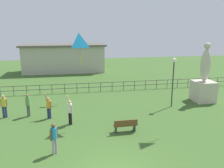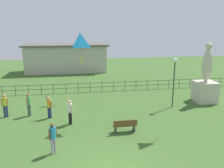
{
  "view_description": "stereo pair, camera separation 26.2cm",
  "coord_description": "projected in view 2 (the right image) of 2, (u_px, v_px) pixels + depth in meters",
  "views": [
    {
      "loc": [
        -1.66,
        -9.02,
        6.43
      ],
      "look_at": [
        1.08,
        5.96,
        2.72
      ],
      "focal_mm": 37.42,
      "sensor_mm": 36.0,
      "label": 1
    },
    {
      "loc": [
        -1.4,
        -9.06,
        6.43
      ],
      "look_at": [
        1.08,
        5.96,
        2.72
      ],
      "focal_mm": 37.42,
      "sensor_mm": 36.0,
      "label": 2
    }
  ],
  "objects": [
    {
      "name": "park_bench",
      "position": [
        125.0,
        125.0,
        14.59
      ],
      "size": [
        1.51,
        0.43,
        0.85
      ],
      "color": "brown",
      "rests_on": "ground_plane"
    },
    {
      "name": "lamppost",
      "position": [
        174.0,
        71.0,
        18.68
      ],
      "size": [
        0.36,
        0.36,
        4.06
      ],
      "color": "#38383D",
      "rests_on": "ground_plane"
    },
    {
      "name": "person_2",
      "position": [
        5.0,
        104.0,
        16.97
      ],
      "size": [
        0.51,
        0.32,
        1.71
      ],
      "color": "navy",
      "rests_on": "ground_plane"
    },
    {
      "name": "person_1",
      "position": [
        53.0,
        136.0,
        12.02
      ],
      "size": [
        0.38,
        0.39,
        1.69
      ],
      "color": "#99999E",
      "rests_on": "ground_plane"
    },
    {
      "name": "person_4",
      "position": [
        49.0,
        106.0,
        16.79
      ],
      "size": [
        0.46,
        0.35,
        1.85
      ],
      "color": "navy",
      "rests_on": "ground_plane"
    },
    {
      "name": "kite_1",
      "position": [
        80.0,
        42.0,
        20.8
      ],
      "size": [
        1.27,
        1.07,
        2.73
      ],
      "color": "#198CD1"
    },
    {
      "name": "statue_monument",
      "position": [
        205.0,
        84.0,
        20.38
      ],
      "size": [
        1.74,
        1.74,
        5.18
      ],
      "color": "beige",
      "rests_on": "ground_plane"
    },
    {
      "name": "person_3",
      "position": [
        29.0,
        103.0,
        17.18
      ],
      "size": [
        0.32,
        0.5,
        1.71
      ],
      "color": "#3F4C47",
      "rests_on": "ground_plane"
    },
    {
      "name": "person_0",
      "position": [
        70.0,
        110.0,
        15.7
      ],
      "size": [
        0.36,
        0.54,
        1.99
      ],
      "color": "black",
      "rests_on": "ground_plane"
    },
    {
      "name": "pavilion_building",
      "position": [
        66.0,
        58.0,
        34.49
      ],
      "size": [
        12.03,
        5.0,
        4.02
      ],
      "color": "#B7B2A3",
      "rests_on": "ground_plane"
    },
    {
      "name": "waterfront_railing",
      "position": [
        85.0,
        86.0,
        23.65
      ],
      "size": [
        36.0,
        0.06,
        0.95
      ],
      "color": "#4C4742",
      "rests_on": "ground_plane"
    }
  ]
}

